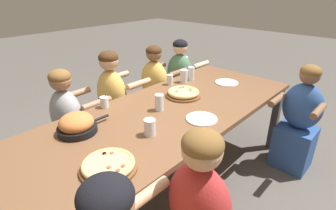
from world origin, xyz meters
The scene contains 18 objects.
ground_plane centered at (0.00, 0.00, 0.00)m, with size 18.00×18.00×0.00m, color #514C47.
dining_table centered at (0.00, 0.00, 0.70)m, with size 2.59×1.02×0.76m.
pizza_board_main centered at (0.32, 0.10, 0.79)m, with size 0.32×0.32×0.06m.
pizza_board_second centered at (-0.77, -0.26, 0.79)m, with size 0.32×0.32×0.05m.
skillet_bowl centered at (-0.67, 0.23, 0.82)m, with size 0.39×0.27×0.14m.
empty_plate_a centered at (0.89, -0.01, 0.77)m, with size 0.23×0.23×0.02m.
empty_plate_b centered at (0.06, -0.29, 0.77)m, with size 0.24×0.24×0.02m.
cocktail_glass_blue centered at (-0.31, 0.43, 0.81)m, with size 0.07×0.07×0.12m.
drinking_glass_a centered at (0.71, 0.32, 0.83)m, with size 0.07×0.07×0.14m.
drinking_glass_b centered at (-0.36, -0.16, 0.81)m, with size 0.08×0.08×0.12m.
drinking_glass_c centered at (-0.04, 0.06, 0.82)m, with size 0.07×0.07×0.14m.
drinking_glass_d centered at (0.61, 0.33, 0.82)m, with size 0.08×0.08×0.13m.
drinking_glass_e centered at (0.46, 0.39, 0.81)m, with size 0.06×0.06×0.10m.
diner_far_center centered at (-0.02, 0.73, 0.52)m, with size 0.51×0.40×1.14m.
diner_far_midleft centered at (-0.51, 0.73, 0.49)m, with size 0.51×0.40×1.08m.
diner_far_midright centered at (0.57, 0.73, 0.49)m, with size 0.51×0.40×1.10m.
diner_near_right centered at (1.06, -0.73, 0.48)m, with size 0.51×0.40×1.06m.
diner_far_right centered at (1.01, 0.73, 0.50)m, with size 0.51×0.40×1.10m.
Camera 1 is at (-1.41, -1.29, 1.70)m, focal length 28.00 mm.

